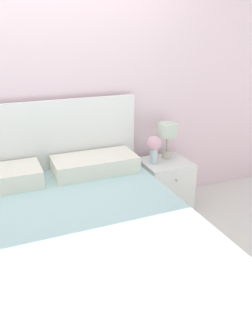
# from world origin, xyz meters

# --- Properties ---
(ground_plane) EXTENTS (12.00, 12.00, 0.00)m
(ground_plane) POSITION_xyz_m (0.00, 0.00, 0.00)
(ground_plane) COLOR silver
(wall_back) EXTENTS (8.00, 0.06, 2.60)m
(wall_back) POSITION_xyz_m (0.00, 0.07, 1.30)
(wall_back) COLOR silver
(wall_back) RESTS_ON ground_plane
(bed) EXTENTS (1.74, 2.13, 1.13)m
(bed) POSITION_xyz_m (0.00, -0.99, 0.29)
(bed) COLOR beige
(bed) RESTS_ON ground_plane
(nightstand) EXTENTS (0.45, 0.43, 0.50)m
(nightstand) POSITION_xyz_m (1.13, -0.22, 0.25)
(nightstand) COLOR white
(nightstand) RESTS_ON ground_plane
(table_lamp) EXTENTS (0.19, 0.19, 0.35)m
(table_lamp) POSITION_xyz_m (1.18, -0.15, 0.76)
(table_lamp) COLOR beige
(table_lamp) RESTS_ON nightstand
(flower_vase) EXTENTS (0.14, 0.14, 0.27)m
(flower_vase) POSITION_xyz_m (1.00, -0.22, 0.67)
(flower_vase) COLOR silver
(flower_vase) RESTS_ON nightstand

